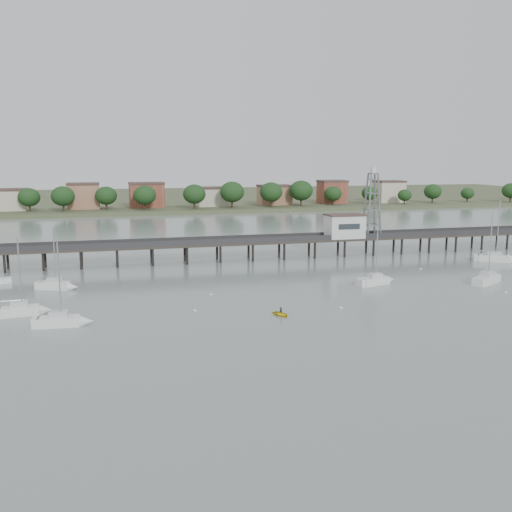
{
  "coord_description": "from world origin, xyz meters",
  "views": [
    {
      "loc": [
        -25.71,
        -56.68,
        21.72
      ],
      "look_at": [
        -0.03,
        42.0,
        4.0
      ],
      "focal_mm": 40.0,
      "sensor_mm": 36.0,
      "label": 1
    }
  ],
  "objects_px": {
    "sailboat_f": "(67,321)",
    "yellow_dinghy": "(281,315)",
    "lattice_tower": "(372,205)",
    "sailboat_a": "(27,310)",
    "sailboat_d": "(490,279)",
    "sailboat_e": "(501,259)",
    "sailboat_c": "(379,280)",
    "pier": "(235,243)",
    "sailboat_b": "(59,286)"
  },
  "relations": [
    {
      "from": "sailboat_f",
      "to": "yellow_dinghy",
      "type": "height_order",
      "value": "sailboat_f"
    },
    {
      "from": "lattice_tower",
      "to": "sailboat_f",
      "type": "height_order",
      "value": "lattice_tower"
    },
    {
      "from": "sailboat_a",
      "to": "sailboat_d",
      "type": "distance_m",
      "value": 76.2
    },
    {
      "from": "lattice_tower",
      "to": "sailboat_e",
      "type": "xyz_separation_m",
      "value": [
        22.35,
        -15.53,
        -10.46
      ]
    },
    {
      "from": "lattice_tower",
      "to": "sailboat_c",
      "type": "distance_m",
      "value": 32.84
    },
    {
      "from": "pier",
      "to": "sailboat_d",
      "type": "relative_size",
      "value": 11.27
    },
    {
      "from": "sailboat_c",
      "to": "yellow_dinghy",
      "type": "height_order",
      "value": "sailboat_c"
    },
    {
      "from": "sailboat_e",
      "to": "sailboat_d",
      "type": "height_order",
      "value": "sailboat_e"
    },
    {
      "from": "sailboat_d",
      "to": "yellow_dinghy",
      "type": "height_order",
      "value": "sailboat_d"
    },
    {
      "from": "sailboat_e",
      "to": "yellow_dinghy",
      "type": "height_order",
      "value": "sailboat_e"
    },
    {
      "from": "sailboat_c",
      "to": "sailboat_f",
      "type": "relative_size",
      "value": 1.03
    },
    {
      "from": "lattice_tower",
      "to": "sailboat_a",
      "type": "bearing_deg",
      "value": -153.56
    },
    {
      "from": "sailboat_b",
      "to": "sailboat_f",
      "type": "xyz_separation_m",
      "value": [
        2.54,
        -22.09,
        -0.0
      ]
    },
    {
      "from": "sailboat_c",
      "to": "pier",
      "type": "bearing_deg",
      "value": 109.14
    },
    {
      "from": "sailboat_a",
      "to": "yellow_dinghy",
      "type": "height_order",
      "value": "sailboat_a"
    },
    {
      "from": "pier",
      "to": "lattice_tower",
      "type": "relative_size",
      "value": 9.68
    },
    {
      "from": "sailboat_b",
      "to": "sailboat_d",
      "type": "xyz_separation_m",
      "value": [
        73.0,
        -13.15,
        -0.01
      ]
    },
    {
      "from": "sailboat_b",
      "to": "yellow_dinghy",
      "type": "height_order",
      "value": "sailboat_b"
    },
    {
      "from": "sailboat_c",
      "to": "sailboat_d",
      "type": "xyz_separation_m",
      "value": [
        19.67,
        -3.54,
        -0.01
      ]
    },
    {
      "from": "sailboat_a",
      "to": "sailboat_c",
      "type": "xyz_separation_m",
      "value": [
        56.5,
        5.56,
        -0.0
      ]
    },
    {
      "from": "sailboat_a",
      "to": "sailboat_b",
      "type": "bearing_deg",
      "value": 72.64
    },
    {
      "from": "lattice_tower",
      "to": "yellow_dinghy",
      "type": "distance_m",
      "value": 56.58
    },
    {
      "from": "sailboat_a",
      "to": "sailboat_e",
      "type": "xyz_separation_m",
      "value": [
        91.1,
        18.65,
        -0.01
      ]
    },
    {
      "from": "sailboat_b",
      "to": "yellow_dinghy",
      "type": "distance_m",
      "value": 39.45
    },
    {
      "from": "sailboat_c",
      "to": "sailboat_d",
      "type": "relative_size",
      "value": 0.9
    },
    {
      "from": "yellow_dinghy",
      "to": "sailboat_b",
      "type": "bearing_deg",
      "value": 119.76
    },
    {
      "from": "lattice_tower",
      "to": "sailboat_f",
      "type": "distance_m",
      "value": 75.98
    },
    {
      "from": "pier",
      "to": "sailboat_f",
      "type": "bearing_deg",
      "value": -127.49
    },
    {
      "from": "pier",
      "to": "lattice_tower",
      "type": "height_order",
      "value": "lattice_tower"
    },
    {
      "from": "lattice_tower",
      "to": "sailboat_a",
      "type": "relative_size",
      "value": 1.36
    },
    {
      "from": "sailboat_c",
      "to": "sailboat_f",
      "type": "xyz_separation_m",
      "value": [
        -50.79,
        -12.49,
        0.0
      ]
    },
    {
      "from": "sailboat_b",
      "to": "sailboat_e",
      "type": "xyz_separation_m",
      "value": [
        87.92,
        3.49,
        -0.02
      ]
    },
    {
      "from": "lattice_tower",
      "to": "sailboat_c",
      "type": "xyz_separation_m",
      "value": [
        -12.25,
        -28.62,
        -10.45
      ]
    },
    {
      "from": "sailboat_d",
      "to": "sailboat_f",
      "type": "relative_size",
      "value": 1.15
    },
    {
      "from": "pier",
      "to": "yellow_dinghy",
      "type": "xyz_separation_m",
      "value": [
        -3.06,
        -43.39,
        -3.79
      ]
    },
    {
      "from": "sailboat_e",
      "to": "sailboat_c",
      "type": "height_order",
      "value": "sailboat_e"
    },
    {
      "from": "sailboat_a",
      "to": "sailboat_e",
      "type": "height_order",
      "value": "sailboat_e"
    },
    {
      "from": "sailboat_a",
      "to": "sailboat_d",
      "type": "height_order",
      "value": "sailboat_d"
    },
    {
      "from": "sailboat_a",
      "to": "pier",
      "type": "bearing_deg",
      "value": 37.0
    },
    {
      "from": "sailboat_a",
      "to": "sailboat_e",
      "type": "distance_m",
      "value": 92.99
    },
    {
      "from": "sailboat_b",
      "to": "sailboat_e",
      "type": "height_order",
      "value": "sailboat_e"
    },
    {
      "from": "sailboat_e",
      "to": "yellow_dinghy",
      "type": "bearing_deg",
      "value": -121.64
    },
    {
      "from": "sailboat_a",
      "to": "yellow_dinghy",
      "type": "relative_size",
      "value": 3.93
    },
    {
      "from": "sailboat_a",
      "to": "sailboat_d",
      "type": "xyz_separation_m",
      "value": [
        76.17,
        2.02,
        -0.01
      ]
    },
    {
      "from": "sailboat_e",
      "to": "sailboat_d",
      "type": "xyz_separation_m",
      "value": [
        -14.93,
        -16.64,
        0.0
      ]
    },
    {
      "from": "pier",
      "to": "sailboat_f",
      "type": "distance_m",
      "value": 51.91
    },
    {
      "from": "sailboat_c",
      "to": "yellow_dinghy",
      "type": "bearing_deg",
      "value": -161.28
    },
    {
      "from": "sailboat_a",
      "to": "sailboat_d",
      "type": "bearing_deg",
      "value": -4.02
    },
    {
      "from": "sailboat_b",
      "to": "sailboat_d",
      "type": "height_order",
      "value": "sailboat_d"
    },
    {
      "from": "lattice_tower",
      "to": "pier",
      "type": "bearing_deg",
      "value": -180.0
    }
  ]
}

